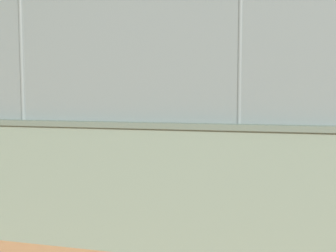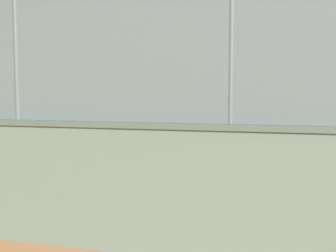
# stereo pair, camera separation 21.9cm
# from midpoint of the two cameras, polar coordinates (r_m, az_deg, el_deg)

# --- Properties ---
(ground_plane) EXTENTS (260.00, 260.00, 0.00)m
(ground_plane) POSITION_cam_midpoint_polar(r_m,az_deg,el_deg) (16.22, -0.97, -3.42)
(ground_plane) COLOR #B27247
(perimeter_wall) EXTENTS (29.88, 0.54, 1.87)m
(perimeter_wall) POSITION_cam_midpoint_polar(r_m,az_deg,el_deg) (6.07, -7.07, -8.16)
(perimeter_wall) COLOR slate
(perimeter_wall) RESTS_ON ground_plane
(fence_panel_on_wall) EXTENTS (29.35, 0.21, 2.36)m
(fence_panel_on_wall) POSITION_cam_midpoint_polar(r_m,az_deg,el_deg) (5.97, -7.28, 12.00)
(fence_panel_on_wall) COLOR slate
(fence_panel_on_wall) RESTS_ON perimeter_wall
(player_at_service_line) EXTENTS (0.71, 1.22, 1.50)m
(player_at_service_line) POSITION_cam_midpoint_polar(r_m,az_deg,el_deg) (16.95, -0.04, -0.09)
(player_at_service_line) COLOR #B2B2B2
(player_at_service_line) RESTS_ON ground_plane
(player_near_wall_returning) EXTENTS (1.00, 0.77, 1.56)m
(player_near_wall_returning) POSITION_cam_midpoint_polar(r_m,az_deg,el_deg) (15.49, 5.47, -0.41)
(player_near_wall_returning) COLOR black
(player_near_wall_returning) RESTS_ON ground_plane
(sports_ball) EXTENTS (0.07, 0.07, 0.07)m
(sports_ball) POSITION_cam_midpoint_polar(r_m,az_deg,el_deg) (16.45, -2.87, 1.85)
(sports_ball) COLOR yellow
(spare_ball_by_wall) EXTENTS (0.09, 0.09, 0.09)m
(spare_ball_by_wall) POSITION_cam_midpoint_polar(r_m,az_deg,el_deg) (8.77, -22.92, -10.54)
(spare_ball_by_wall) COLOR #3399D8
(spare_ball_by_wall) RESTS_ON ground_plane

